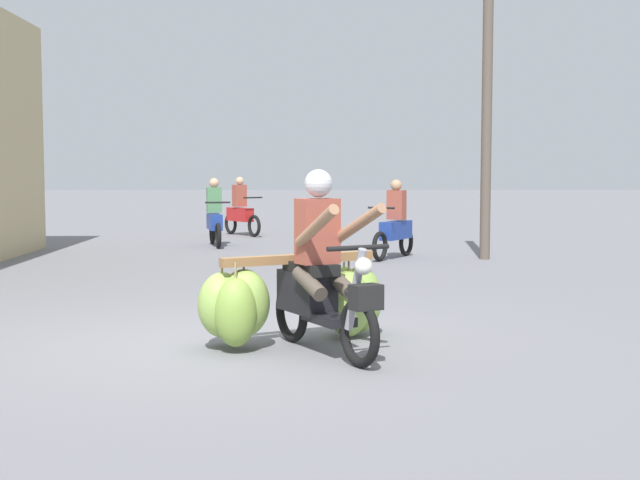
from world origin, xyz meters
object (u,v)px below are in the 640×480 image
object	(u,v)px
motorbike_main_loaded	(297,296)
motorbike_distant_far_ahead	(215,219)
utility_pole	(487,107)
motorbike_distant_ahead_right	(395,226)
motorbike_distant_ahead_left	(241,212)

from	to	relation	value
motorbike_main_loaded	motorbike_distant_far_ahead	bearing A→B (deg)	99.32
motorbike_main_loaded	utility_pole	size ratio (longest dim) A/B	0.38
motorbike_distant_ahead_right	utility_pole	world-z (taller)	utility_pole
motorbike_distant_far_ahead	motorbike_main_loaded	bearing A→B (deg)	-80.68
motorbike_distant_ahead_right	utility_pole	xyz separation A→B (m)	(1.56, -0.20, 2.08)
motorbike_main_loaded	motorbike_distant_far_ahead	size ratio (longest dim) A/B	1.25
motorbike_distant_far_ahead	utility_pole	bearing A→B (deg)	-29.34
motorbike_distant_ahead_left	motorbike_main_loaded	bearing A→B (deg)	-84.18
motorbike_main_loaded	motorbike_distant_ahead_left	world-z (taller)	motorbike_main_loaded
motorbike_distant_ahead_left	utility_pole	size ratio (longest dim) A/B	0.26
motorbike_distant_far_ahead	utility_pole	world-z (taller)	utility_pole
motorbike_main_loaded	motorbike_distant_far_ahead	world-z (taller)	motorbike_main_loaded
motorbike_main_loaded	utility_pole	distance (m)	8.54
motorbike_distant_far_ahead	motorbike_distant_ahead_right	bearing A→B (deg)	-37.23
motorbike_main_loaded	motorbike_distant_ahead_left	xyz separation A→B (m)	(-1.36, 13.31, 0.11)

